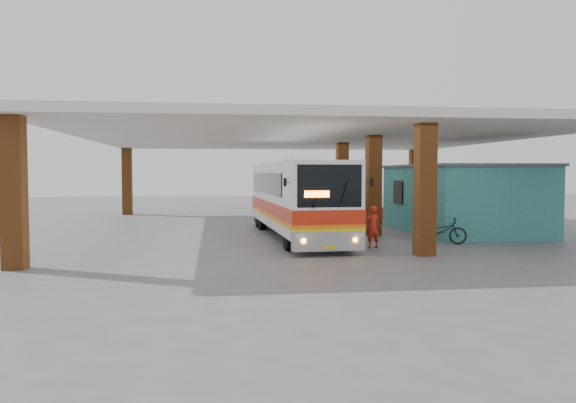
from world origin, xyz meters
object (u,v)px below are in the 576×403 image
(coach_bus, at_px, (296,198))
(red_chair, at_px, (382,216))
(pedestrian, at_px, (373,227))
(motorcycle, at_px, (440,231))

(coach_bus, xyz_separation_m, red_chair, (5.54, 5.81, -1.28))
(coach_bus, bearing_deg, red_chair, 43.96)
(pedestrian, bearing_deg, coach_bus, -72.61)
(coach_bus, height_order, pedestrian, coach_bus)
(pedestrian, height_order, red_chair, pedestrian)
(pedestrian, xyz_separation_m, red_chair, (3.30, 9.53, -0.37))
(coach_bus, xyz_separation_m, motorcycle, (5.14, -2.97, -1.16))
(red_chair, bearing_deg, motorcycle, -101.49)
(motorcycle, distance_m, red_chair, 8.79)
(coach_bus, distance_m, pedestrian, 4.43)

